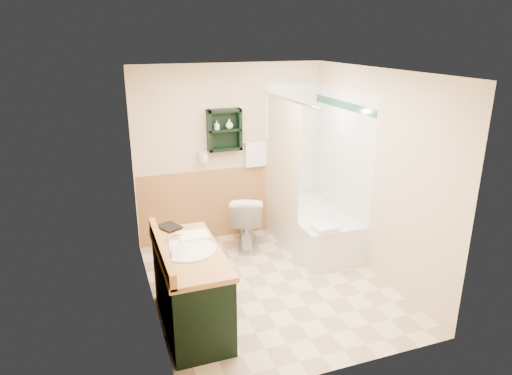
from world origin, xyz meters
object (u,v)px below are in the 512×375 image
at_px(vanity, 191,288).
at_px(soap_bottle_a, 217,127).
at_px(hair_dryer, 203,157).
at_px(bathtub, 312,228).
at_px(soap_bottle_b, 229,125).
at_px(toilet, 246,221).
at_px(vanity_book, 161,220).
at_px(wall_shelf, 224,130).

height_order(vanity, soap_bottle_a, soap_bottle_a).
bearing_deg(hair_dryer, bathtub, -26.16).
bearing_deg(vanity, soap_bottle_a, 66.74).
distance_m(vanity, soap_bottle_b, 2.40).
bearing_deg(toilet, soap_bottle_b, -52.41).
distance_m(hair_dryer, bathtub, 1.75).
xyz_separation_m(vanity, bathtub, (1.92, 1.21, -0.15)).
relative_size(bathtub, vanity_book, 6.06).
xyz_separation_m(hair_dryer, bathtub, (1.33, -0.65, -0.94)).
distance_m(bathtub, soap_bottle_b, 1.77).
relative_size(bathtub, soap_bottle_b, 12.10).
distance_m(vanity, soap_bottle_a, 2.32).
bearing_deg(vanity_book, wall_shelf, 25.44).
relative_size(hair_dryer, soap_bottle_a, 2.09).
height_order(toilet, soap_bottle_b, soap_bottle_b).
bearing_deg(vanity_book, bathtub, -7.48).
bearing_deg(soap_bottle_a, toilet, -50.31).
bearing_deg(wall_shelf, toilet, -62.87).
bearing_deg(hair_dryer, toilet, -37.89).
bearing_deg(bathtub, hair_dryer, 153.84).
xyz_separation_m(vanity, toilet, (1.07, 1.49, -0.04)).
bearing_deg(soap_bottle_a, hair_dryer, 171.21).
relative_size(toilet, soap_bottle_a, 6.58).
height_order(vanity, soap_bottle_b, soap_bottle_b).
xyz_separation_m(wall_shelf, soap_bottle_a, (-0.11, -0.01, 0.04)).
relative_size(vanity_book, soap_bottle_a, 2.15).
bearing_deg(vanity_book, soap_bottle_a, 28.26).
xyz_separation_m(bathtub, soap_bottle_a, (-1.13, 0.62, 1.34)).
relative_size(toilet, vanity_book, 3.05).
relative_size(soap_bottle_a, soap_bottle_b, 0.93).
relative_size(vanity, soap_bottle_b, 10.31).
height_order(bathtub, toilet, toilet).
height_order(vanity_book, soap_bottle_a, soap_bottle_a).
bearing_deg(toilet, bathtub, -178.88).
xyz_separation_m(wall_shelf, vanity_book, (-1.06, -1.29, -0.61)).
xyz_separation_m(wall_shelf, bathtub, (1.03, -0.63, -1.29)).
bearing_deg(toilet, vanity, 73.67).
height_order(wall_shelf, hair_dryer, wall_shelf).
bearing_deg(hair_dryer, vanity_book, -120.05).
bearing_deg(vanity_book, vanity, -98.48).
bearing_deg(soap_bottle_b, soap_bottle_a, 180.00).
xyz_separation_m(wall_shelf, soap_bottle_b, (0.07, -0.01, 0.06)).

